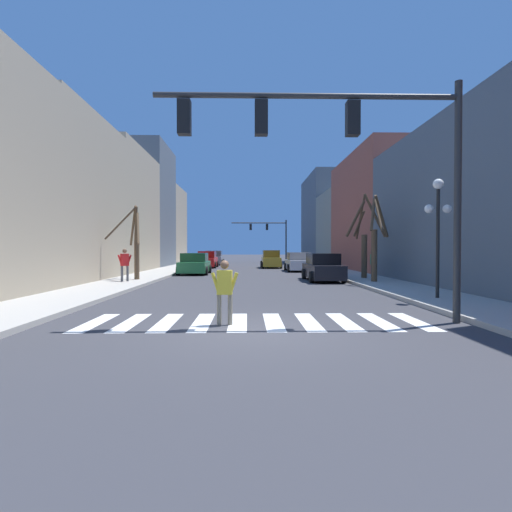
# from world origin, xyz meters

# --- Properties ---
(ground_plane) EXTENTS (240.00, 240.00, 0.00)m
(ground_plane) POSITION_xyz_m (0.00, 0.00, 0.00)
(ground_plane) COLOR #38383D
(building_row_left) EXTENTS (6.00, 50.03, 12.18)m
(building_row_left) POSITION_xyz_m (-11.18, 19.82, 4.90)
(building_row_left) COLOR tan
(building_row_left) RESTS_ON ground_plane
(building_row_right) EXTENTS (6.00, 59.10, 11.88)m
(building_row_right) POSITION_xyz_m (11.18, 24.84, 4.90)
(building_row_right) COLOR #934C3D
(building_row_right) RESTS_ON ground_plane
(crosswalk_stripes) EXTENTS (8.55, 2.60, 0.01)m
(crosswalk_stripes) POSITION_xyz_m (0.00, 1.23, 0.00)
(crosswalk_stripes) COLOR white
(crosswalk_stripes) RESTS_ON ground_plane
(traffic_signal_near) EXTENTS (7.64, 0.28, 6.03)m
(traffic_signal_near) POSITION_xyz_m (2.16, 1.00, 4.51)
(traffic_signal_near) COLOR #2D2D2D
(traffic_signal_near) RESTS_ON ground_plane
(traffic_signal_far) EXTENTS (7.47, 0.28, 5.76)m
(traffic_signal_far) POSITION_xyz_m (2.77, 45.11, 4.23)
(traffic_signal_far) COLOR #2D2D2D
(traffic_signal_far) RESTS_ON ground_plane
(street_lamp_right_corner) EXTENTS (0.95, 0.36, 4.14)m
(street_lamp_right_corner) POSITION_xyz_m (6.42, 4.89, 3.09)
(street_lamp_right_corner) COLOR black
(street_lamp_right_corner) RESTS_ON sidewalk_right
(car_driving_toward_lane) EXTENTS (1.98, 4.86, 1.63)m
(car_driving_toward_lane) POSITION_xyz_m (-4.17, 30.63, 0.76)
(car_driving_toward_lane) COLOR red
(car_driving_toward_lane) RESTS_ON ground_plane
(car_at_intersection) EXTENTS (2.17, 4.42, 1.65)m
(car_at_intersection) POSITION_xyz_m (-4.08, 37.46, 0.77)
(car_at_intersection) COLOR gray
(car_at_intersection) RESTS_ON ground_plane
(car_parked_right_mid) EXTENTS (2.19, 4.37, 1.57)m
(car_parked_right_mid) POSITION_xyz_m (4.07, 24.10, 0.74)
(car_parked_right_mid) COLOR silver
(car_parked_right_mid) RESTS_ON ground_plane
(car_driving_away_lane) EXTENTS (1.99, 4.68, 1.60)m
(car_driving_away_lane) POSITION_xyz_m (4.17, 14.19, 0.75)
(car_driving_away_lane) COLOR black
(car_driving_away_lane) RESTS_ON ground_plane
(car_parked_left_far) EXTENTS (2.19, 4.30, 1.55)m
(car_parked_left_far) POSITION_xyz_m (-4.07, 20.38, 0.73)
(car_parked_left_far) COLOR #236B38
(car_parked_left_far) RESTS_ON ground_plane
(car_parked_left_mid) EXTENTS (1.96, 4.43, 1.72)m
(car_parked_left_mid) POSITION_xyz_m (2.09, 29.94, 0.80)
(car_parked_left_mid) COLOR #A38423
(car_parked_left_mid) RESTS_ON ground_plane
(pedestrian_waiting_at_curb) EXTENTS (0.28, 0.70, 1.63)m
(pedestrian_waiting_at_curb) POSITION_xyz_m (7.18, 14.55, 1.12)
(pedestrian_waiting_at_curb) COLOR #282D47
(pedestrian_waiting_at_curb) RESTS_ON sidewalk_right
(pedestrian_on_left_sidewalk) EXTENTS (0.66, 0.48, 1.72)m
(pedestrian_on_left_sidewalk) POSITION_xyz_m (-6.66, 12.21, 1.17)
(pedestrian_on_left_sidewalk) COLOR #4C4C51
(pedestrian_on_left_sidewalk) RESTS_ON sidewalk_left
(pedestrian_on_right_sidewalk) EXTENTS (0.68, 0.23, 1.58)m
(pedestrian_on_right_sidewalk) POSITION_xyz_m (-0.77, 0.86, 0.93)
(pedestrian_on_right_sidewalk) COLOR #7A705B
(pedestrian_on_right_sidewalk) RESTS_ON ground_plane
(street_tree_right_far) EXTENTS (2.31, 1.59, 4.97)m
(street_tree_right_far) POSITION_xyz_m (6.70, 14.60, 2.40)
(street_tree_right_far) COLOR brown
(street_tree_right_far) RESTS_ON sidewalk_right
(street_tree_right_mid) EXTENTS (1.60, 2.51, 4.56)m
(street_tree_right_mid) POSITION_xyz_m (6.51, 11.87, 2.22)
(street_tree_right_mid) COLOR brown
(street_tree_right_mid) RESTS_ON sidewalk_right
(street_tree_right_near) EXTENTS (2.21, 3.12, 4.16)m
(street_tree_right_near) POSITION_xyz_m (-6.50, 13.60, 2.17)
(street_tree_right_near) COLOR brown
(street_tree_right_near) RESTS_ON sidewalk_left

